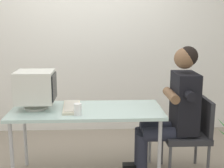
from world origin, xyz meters
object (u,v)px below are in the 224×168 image
Objects in this scene: desk at (87,114)px; office_chair at (191,131)px; desk_mug at (78,109)px; crt_monitor at (36,87)px; keyboard at (72,107)px; person_seated at (174,107)px.

office_chair is (1.06, 0.02, -0.20)m from desk.
office_chair is at bearing 10.46° from desk_mug.
crt_monitor is 0.82× the size of keyboard.
person_seated is at bearing 12.40° from desk_mug.
office_chair is 7.29× the size of desk_mug.
desk_mug reaches higher than desk.
crt_monitor is 0.40m from keyboard.
crt_monitor reaches higher than desk_mug.
person_seated reaches higher than office_chair.
desk is 0.88m from person_seated.
keyboard is at bearing 179.83° from person_seated.
keyboard is at bearing 171.55° from desk.
desk_mug reaches higher than keyboard.
office_chair reaches higher than keyboard.
office_chair is at bearing 0.00° from person_seated.
office_chair is at bearing 1.04° from desk.
keyboard is 0.35× the size of person_seated.
keyboard is at bearing -2.38° from crt_monitor.
keyboard is at bearing 179.86° from office_chair.
office_chair is 0.60× the size of person_seated.
keyboard is 1.03m from person_seated.
desk is 0.17m from keyboard.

